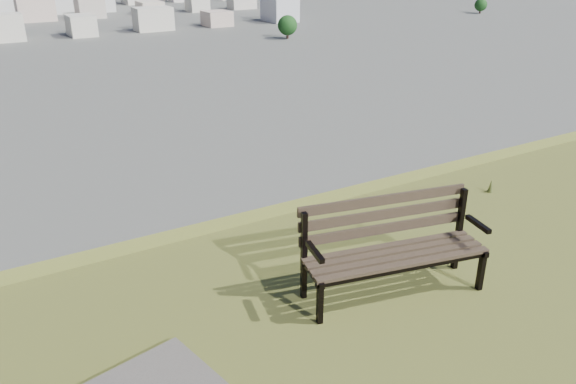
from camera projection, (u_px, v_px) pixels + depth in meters
park_bench at (392, 242)px, 5.26m from camera, size 1.81×0.89×0.91m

